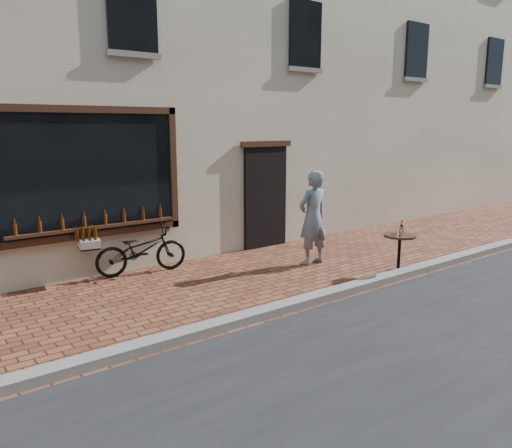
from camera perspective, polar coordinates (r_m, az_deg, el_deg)
ground at (r=7.41m, az=6.04°, el=-9.77°), size 90.00×90.00×0.00m
kerb at (r=7.53m, az=5.00°, el=-8.93°), size 90.00×0.25×0.12m
shop_building at (r=12.69m, az=-15.44°, el=21.51°), size 28.00×6.20×10.00m
cargo_bicycle at (r=9.25m, az=-13.18°, el=-2.88°), size 2.00×0.82×0.93m
bistro_table at (r=9.30m, az=16.08°, el=-2.43°), size 0.57×0.57×0.98m
pedestrian at (r=9.62m, az=6.51°, el=0.72°), size 0.66×0.44×1.82m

